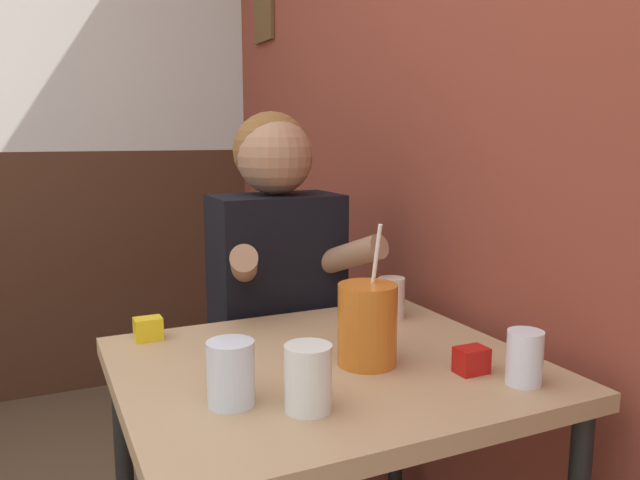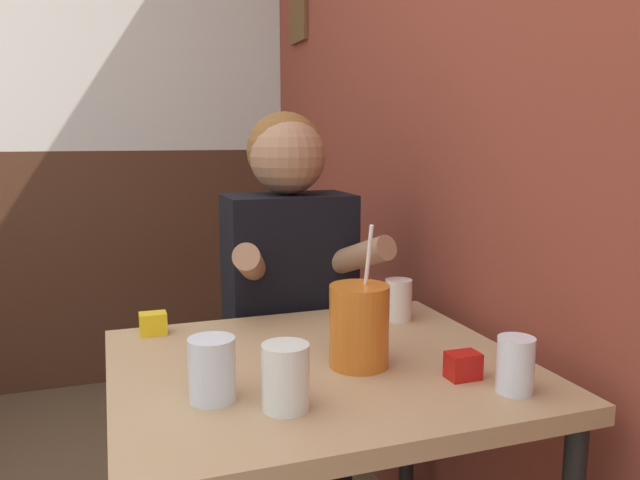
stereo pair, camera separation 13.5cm
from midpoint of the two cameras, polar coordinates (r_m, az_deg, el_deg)
name	(u,v)px [view 2 (the right image)]	position (r m, az deg, el deg)	size (l,w,h in m)	color
brick_wall_right	(381,79)	(2.10, 7.50, 14.41)	(0.08, 4.23, 2.70)	brown
main_table	(320,401)	(1.30, 3.05, -14.52)	(0.81, 0.71, 0.72)	tan
person_seated	(289,325)	(1.75, -0.60, -7.78)	(0.42, 0.41, 1.23)	black
cocktail_pitcher	(359,326)	(1.23, 6.78, -7.83)	(0.12, 0.12, 0.28)	#C6661E
glass_near_pitcher	(515,365)	(1.19, 20.65, -10.68)	(0.07, 0.07, 0.10)	silver
glass_center	(286,377)	(1.05, 0.62, -12.48)	(0.08, 0.08, 0.11)	silver
glass_far_side	(398,300)	(1.55, 9.69, -5.44)	(0.07, 0.07, 0.10)	silver
glass_by_brick	(212,369)	(1.08, -6.27, -11.75)	(0.08, 0.08, 0.11)	silver
condiment_ketchup	(463,366)	(1.22, 16.13, -11.03)	(0.06, 0.04, 0.05)	#B7140F
condiment_mustard	(153,324)	(1.46, -12.46, -7.51)	(0.06, 0.04, 0.05)	yellow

